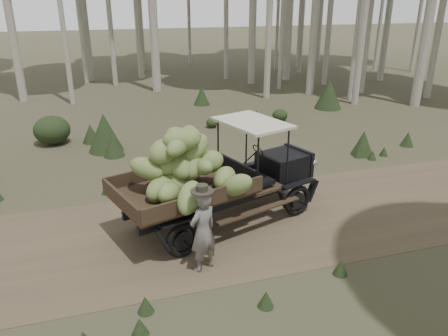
# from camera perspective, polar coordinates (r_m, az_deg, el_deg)

# --- Properties ---
(ground) EXTENTS (120.00, 120.00, 0.00)m
(ground) POSITION_cam_1_polar(r_m,az_deg,el_deg) (9.66, 2.02, -7.45)
(ground) COLOR #473D2B
(ground) RESTS_ON ground
(dirt_track) EXTENTS (70.00, 4.00, 0.01)m
(dirt_track) POSITION_cam_1_polar(r_m,az_deg,el_deg) (9.66, 2.02, -7.43)
(dirt_track) COLOR brown
(dirt_track) RESTS_ON ground
(banana_truck) EXTENTS (4.93, 3.12, 2.39)m
(banana_truck) POSITION_cam_1_polar(r_m,az_deg,el_deg) (9.00, -3.00, 0.03)
(banana_truck) COLOR black
(banana_truck) RESTS_ON ground
(farmer) EXTENTS (0.67, 0.58, 1.69)m
(farmer) POSITION_cam_1_polar(r_m,az_deg,el_deg) (7.85, -2.77, -8.18)
(farmer) COLOR #5F5C57
(farmer) RESTS_ON ground
(undergrowth) EXTENTS (23.62, 22.78, 1.30)m
(undergrowth) POSITION_cam_1_polar(r_m,az_deg,el_deg) (8.55, 12.20, -8.09)
(undergrowth) COLOR #233319
(undergrowth) RESTS_ON ground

